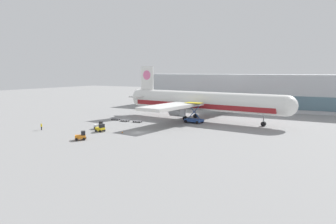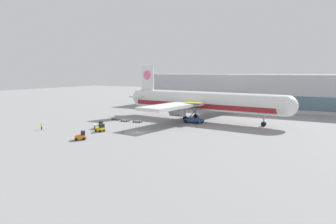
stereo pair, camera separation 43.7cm
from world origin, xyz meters
TOP-DOWN VIEW (x-y plane):
  - ground_plane at (0.00, 0.00)m, footprint 400.00×400.00m
  - terminal_building at (6.00, 68.34)m, footprint 90.00×18.20m
  - airplane_main at (4.30, 27.43)m, footprint 58.05×48.54m
  - scissor_lift_loader at (5.31, 21.30)m, footprint 5.46×3.79m
  - baggage_tug_foreground at (-12.44, -0.37)m, footprint 2.81×2.49m
  - baggage_tug_mid at (-9.15, -3.58)m, footprint 2.59×1.86m
  - baggage_tug_far at (-6.13, -13.42)m, footprint 2.76×2.70m
  - baggage_dolly_lead at (-18.50, 14.07)m, footprint 3.75×1.73m
  - baggage_dolly_second at (-14.28, 13.30)m, footprint 3.75×1.73m
  - baggage_dolly_third at (-9.90, 13.71)m, footprint 3.75×1.73m
  - ground_crew_near at (-24.24, -9.43)m, footprint 0.57×0.23m
  - traffic_cone_near at (-3.27, -2.25)m, footprint 0.40×0.40m

SIDE VIEW (x-z plane):
  - ground_plane at x=0.00m, z-range 0.00..0.00m
  - traffic_cone_near at x=-3.27m, z-range -0.01..0.55m
  - baggage_dolly_lead at x=-18.50m, z-range 0.15..0.63m
  - baggage_dolly_second at x=-14.28m, z-range 0.15..0.63m
  - baggage_dolly_third at x=-9.90m, z-range 0.15..0.63m
  - baggage_tug_foreground at x=-12.44m, z-range -0.12..1.88m
  - baggage_tug_mid at x=-9.15m, z-range -0.12..1.88m
  - baggage_tug_far at x=-6.13m, z-range -0.12..1.88m
  - ground_crew_near at x=-24.24m, z-range 0.16..1.95m
  - scissor_lift_loader at x=5.31m, z-range -0.77..5.30m
  - airplane_main at x=4.30m, z-range -2.66..14.34m
  - terminal_building at x=6.00m, z-range -0.01..13.99m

